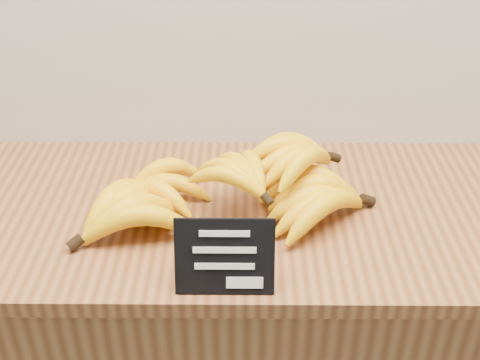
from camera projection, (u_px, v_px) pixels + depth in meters
The scene contains 3 objects.
counter_top at pixel (240, 211), 1.17m from camera, with size 1.56×0.54×0.03m, color #985C2F.
chalkboard_sign at pixel (225, 257), 0.94m from camera, with size 0.16×0.01×0.13m, color black.
banana_pile at pixel (226, 190), 1.12m from camera, with size 0.56×0.29×0.12m.
Camera 1 is at (0.01, 1.80, 1.60)m, focal length 45.00 mm.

